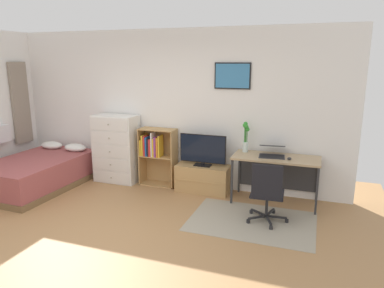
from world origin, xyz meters
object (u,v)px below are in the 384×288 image
object	(u,v)px
tv_stand	(203,178)
television	(203,150)
laptop	(272,151)
bamboo_vase	(246,136)
bookshelf	(156,152)
dresser	(116,149)
office_chair	(267,191)
desk	(276,164)
computer_mouse	(289,159)
bed	(37,172)

from	to	relation	value
tv_stand	television	size ratio (longest dim) A/B	1.13
laptop	bamboo_vase	size ratio (longest dim) A/B	0.93
bookshelf	laptop	distance (m)	2.04
bookshelf	tv_stand	xyz separation A→B (m)	(0.90, -0.05, -0.37)
dresser	bookshelf	world-z (taller)	dresser
tv_stand	office_chair	xyz separation A→B (m)	(1.19, -0.87, 0.23)
desk	bamboo_vase	xyz separation A→B (m)	(-0.51, 0.07, 0.40)
tv_stand	computer_mouse	bearing A→B (deg)	-7.33
laptop	computer_mouse	size ratio (longest dim) A/B	4.38
bed	television	xyz separation A→B (m)	(2.80, 0.75, 0.46)
office_chair	bamboo_vase	xyz separation A→B (m)	(-0.49, 0.93, 0.55)
bed	computer_mouse	bearing A→B (deg)	8.99
bed	tv_stand	distance (m)	2.91
bookshelf	bamboo_vase	bearing A→B (deg)	0.35
bed	office_chair	xyz separation A→B (m)	(3.99, -0.10, 0.19)
television	desk	distance (m)	1.21
computer_mouse	bamboo_vase	bearing A→B (deg)	161.38
computer_mouse	dresser	bearing A→B (deg)	176.90
office_chair	computer_mouse	size ratio (longest dim) A/B	8.27
dresser	desk	world-z (taller)	dresser
bamboo_vase	computer_mouse	bearing A→B (deg)	-18.62
tv_stand	laptop	xyz separation A→B (m)	(1.13, -0.04, 0.58)
television	laptop	xyz separation A→B (m)	(1.13, -0.01, 0.08)
television	bamboo_vase	world-z (taller)	bamboo_vase
computer_mouse	bed	bearing A→B (deg)	-172.02
bed	desk	bearing A→B (deg)	11.67
tv_stand	television	world-z (taller)	television
bookshelf	desk	distance (m)	2.10
television	computer_mouse	size ratio (longest dim) A/B	7.61
desk	computer_mouse	bearing A→B (deg)	-39.42
office_chair	bed	bearing A→B (deg)	175.05
bed	tv_stand	xyz separation A→B (m)	(2.80, 0.77, -0.04)
bookshelf	desk	size ratio (longest dim) A/B	0.78
laptop	desk	bearing A→B (deg)	9.49
laptop	computer_mouse	world-z (taller)	laptop
bed	desk	world-z (taller)	desk
tv_stand	desk	xyz separation A→B (m)	(1.20, -0.02, 0.38)
computer_mouse	television	bearing A→B (deg)	173.57
television	dresser	bearing A→B (deg)	179.75
bookshelf	office_chair	xyz separation A→B (m)	(2.09, -0.92, -0.14)
desk	television	bearing A→B (deg)	-179.68
tv_stand	bamboo_vase	distance (m)	1.04
computer_mouse	bamboo_vase	size ratio (longest dim) A/B	0.21
office_chair	laptop	world-z (taller)	laptop
dresser	office_chair	xyz separation A→B (m)	(2.84, -0.86, -0.15)
computer_mouse	bamboo_vase	world-z (taller)	bamboo_vase
laptop	bookshelf	bearing A→B (deg)	171.31
dresser	bamboo_vase	distance (m)	2.38
bamboo_vase	dresser	bearing A→B (deg)	-178.19
office_chair	laptop	size ratio (longest dim) A/B	1.89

